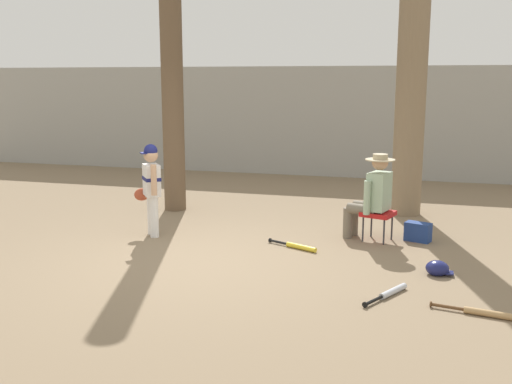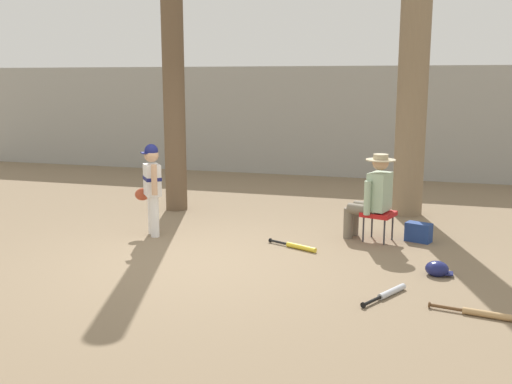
# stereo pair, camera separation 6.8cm
# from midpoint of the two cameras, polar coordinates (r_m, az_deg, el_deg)

# --- Properties ---
(ground_plane) EXTENTS (60.00, 60.00, 0.00)m
(ground_plane) POSITION_cam_midpoint_polar(r_m,az_deg,el_deg) (7.35, -5.29, -6.56)
(ground_plane) COLOR #7F6B51
(concrete_back_wall) EXTENTS (18.00, 0.36, 2.47)m
(concrete_back_wall) POSITION_cam_midpoint_polar(r_m,az_deg,el_deg) (13.70, 5.37, 6.80)
(concrete_back_wall) COLOR #9E9E99
(concrete_back_wall) RESTS_ON ground
(tree_near_player) EXTENTS (0.47, 0.47, 5.01)m
(tree_near_player) POSITION_cam_midpoint_polar(r_m,az_deg,el_deg) (9.96, -7.76, 11.23)
(tree_near_player) COLOR brown
(tree_near_player) RESTS_ON ground
(tree_behind_spectator) EXTENTS (0.63, 0.63, 5.06)m
(tree_behind_spectator) POSITION_cam_midpoint_polar(r_m,az_deg,el_deg) (9.82, 15.09, 10.70)
(tree_behind_spectator) COLOR #7F6B51
(tree_behind_spectator) RESTS_ON ground
(young_ballplayer) EXTENTS (0.53, 0.49, 1.31)m
(young_ballplayer) POSITION_cam_midpoint_polar(r_m,az_deg,el_deg) (8.43, -9.80, 0.80)
(young_ballplayer) COLOR white
(young_ballplayer) RESTS_ON ground
(folding_stool) EXTENTS (0.50, 0.50, 0.41)m
(folding_stool) POSITION_cam_midpoint_polar(r_m,az_deg,el_deg) (8.26, 11.94, -2.18)
(folding_stool) COLOR red
(folding_stool) RESTS_ON ground
(seated_spectator) EXTENTS (0.68, 0.53, 1.20)m
(seated_spectator) POSITION_cam_midpoint_polar(r_m,az_deg,el_deg) (8.24, 11.38, -0.23)
(seated_spectator) COLOR #6B6051
(seated_spectator) RESTS_ON ground
(handbag_beside_stool) EXTENTS (0.38, 0.28, 0.26)m
(handbag_beside_stool) POSITION_cam_midpoint_polar(r_m,az_deg,el_deg) (8.41, 15.61, -3.76)
(handbag_beside_stool) COLOR navy
(handbag_beside_stool) RESTS_ON ground
(bat_yellow_trainer) EXTENTS (0.72, 0.37, 0.07)m
(bat_yellow_trainer) POSITION_cam_midpoint_polar(r_m,az_deg,el_deg) (7.80, 4.27, -5.25)
(bat_yellow_trainer) COLOR yellow
(bat_yellow_trainer) RESTS_ON ground
(bat_aluminum_silver) EXTENTS (0.41, 0.69, 0.07)m
(bat_aluminum_silver) POSITION_cam_midpoint_polar(r_m,az_deg,el_deg) (6.31, 12.97, -9.46)
(bat_aluminum_silver) COLOR #B7BCC6
(bat_aluminum_silver) RESTS_ON ground
(bat_wood_tan) EXTENTS (0.78, 0.20, 0.07)m
(bat_wood_tan) POSITION_cam_midpoint_polar(r_m,az_deg,el_deg) (6.05, 21.19, -10.84)
(bat_wood_tan) COLOR tan
(bat_wood_tan) RESTS_ON ground
(batting_helmet_navy) EXTENTS (0.31, 0.24, 0.18)m
(batting_helmet_navy) POSITION_cam_midpoint_polar(r_m,az_deg,el_deg) (7.07, 17.31, -7.08)
(batting_helmet_navy) COLOR navy
(batting_helmet_navy) RESTS_ON ground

